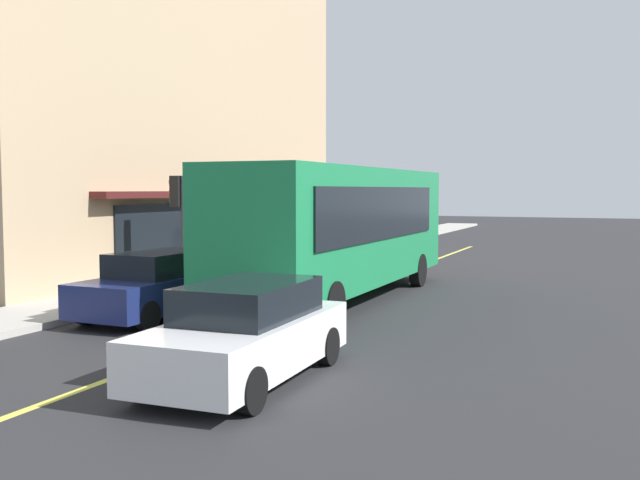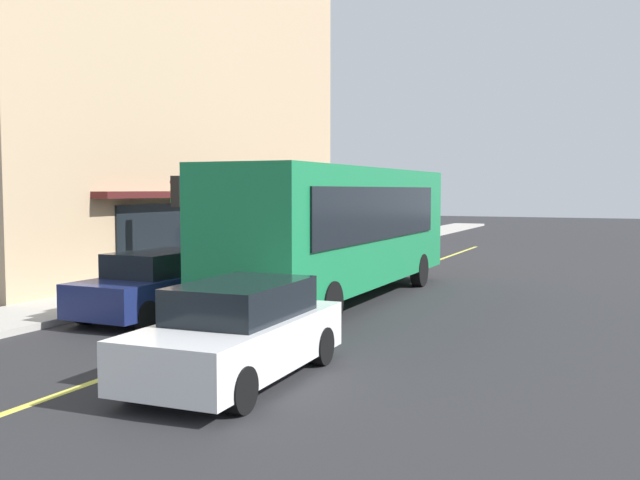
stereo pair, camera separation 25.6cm
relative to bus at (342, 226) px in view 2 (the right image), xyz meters
The scene contains 12 objects.
ground 2.45m from the bus, 17.03° to the left, with size 120.00×120.00×0.00m, color #28282B.
sidewalk 6.00m from the bus, 76.07° to the left, with size 80.00×2.44×0.15m, color #B2ADA3.
lane_centre_stripe 2.45m from the bus, 17.03° to the left, with size 36.00×0.16×0.01m, color #D8D14C.
storefront_building 13.34m from the bus, 65.78° to the left, with size 19.88×9.24×15.12m.
bus is the anchor object (origin of this frame).
traffic_light 5.00m from the bus, 93.69° to the left, with size 0.30×0.52×3.20m.
car_navy 5.16m from the bus, 143.17° to the left, with size 4.34×1.93×1.52m.
car_black 12.70m from the bus, 14.93° to the left, with size 4.37×2.00×1.52m.
car_white 8.27m from the bus, 168.98° to the right, with size 4.35×1.97×1.52m.
pedestrian_near_storefront 11.70m from the bus, 25.20° to the left, with size 0.34×0.34×1.68m.
pedestrian_mid_block 6.79m from the bus, 63.75° to the left, with size 0.34×0.34×1.61m.
pedestrian_at_corner 9.50m from the bus, 35.39° to the left, with size 0.34×0.34×1.79m.
Camera 2 is at (-18.78, -7.55, 2.95)m, focal length 39.90 mm.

